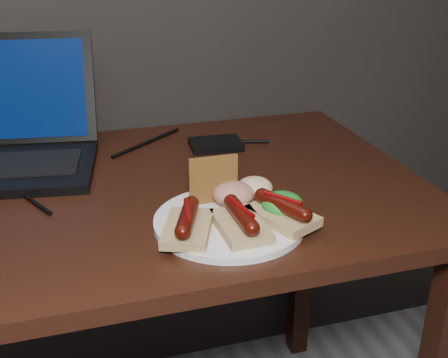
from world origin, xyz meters
TOP-DOWN VIEW (x-y plane):
  - desk at (0.00, 1.38)m, footprint 1.40×0.70m
  - laptop at (-0.09, 1.59)m, footprint 0.42×0.38m
  - hard_drive at (0.35, 1.55)m, footprint 0.12×0.09m
  - desk_cables at (0.03, 1.53)m, footprint 0.87×0.37m
  - plate at (0.28, 1.20)m, footprint 0.31×0.31m
  - bread_sausage_left at (0.20, 1.17)m, footprint 0.11×0.13m
  - bread_sausage_center at (0.28, 1.15)m, footprint 0.07×0.12m
  - bread_sausage_right at (0.36, 1.16)m, footprint 0.11×0.13m
  - crispbread at (0.27, 1.26)m, footprint 0.08×0.01m
  - salad_greens at (0.37, 1.18)m, footprint 0.07×0.07m
  - salsa_mound at (0.30, 1.24)m, footprint 0.07×0.07m
  - coleslaw_mound at (0.35, 1.26)m, footprint 0.06×0.06m

SIDE VIEW (x-z plane):
  - desk at x=0.00m, z-range 0.29..1.04m
  - desk_cables at x=0.03m, z-range 0.75..0.76m
  - plate at x=0.28m, z-range 0.75..0.76m
  - hard_drive at x=0.35m, z-range 0.75..0.77m
  - bread_sausage_left at x=0.20m, z-range 0.76..0.80m
  - bread_sausage_center at x=0.28m, z-range 0.76..0.80m
  - bread_sausage_right at x=0.36m, z-range 0.76..0.80m
  - coleslaw_mound at x=0.35m, z-range 0.76..0.80m
  - salad_greens at x=0.37m, z-range 0.76..0.80m
  - salsa_mound at x=0.30m, z-range 0.76..0.80m
  - crispbread at x=0.27m, z-range 0.76..0.85m
  - laptop at x=-0.09m, z-range 0.68..0.93m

